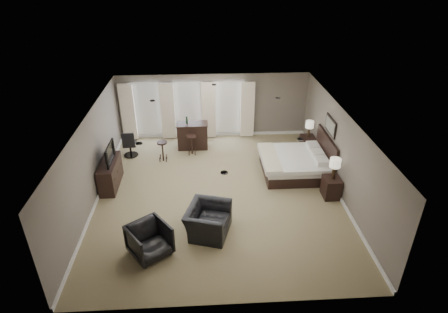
{
  "coord_description": "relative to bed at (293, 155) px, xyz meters",
  "views": [
    {
      "loc": [
        -0.41,
        -9.79,
        6.71
      ],
      "look_at": [
        0.2,
        0.4,
        1.1
      ],
      "focal_mm": 30.0,
      "sensor_mm": 36.0,
      "label": 1
    }
  ],
  "objects": [
    {
      "name": "nightstand_near",
      "position": [
        0.89,
        -1.45,
        -0.36
      ],
      "size": [
        0.49,
        0.6,
        0.65
      ],
      "primitive_type": "cube",
      "color": "black",
      "rests_on": "ground"
    },
    {
      "name": "lamp_far",
      "position": [
        0.89,
        1.45,
        0.29
      ],
      "size": [
        0.3,
        0.3,
        0.63
      ],
      "primitive_type": "cube",
      "color": "beige",
      "rests_on": "nightstand_far"
    },
    {
      "name": "armchair_far",
      "position": [
        -4.41,
        -3.67,
        -0.21
      ],
      "size": [
        1.25,
        1.24,
        0.94
      ],
      "primitive_type": "imported",
      "rotation": [
        0.0,
        0.0,
        0.64
      ],
      "color": "black",
      "rests_on": "ground"
    },
    {
      "name": "tv",
      "position": [
        -6.03,
        -0.42,
        0.26
      ],
      "size": [
        0.6,
        1.03,
        0.14
      ],
      "primitive_type": "imported",
      "rotation": [
        0.0,
        0.0,
        1.57
      ],
      "color": "black",
      "rests_on": "dresser"
    },
    {
      "name": "bar_stool_right",
      "position": [
        -3.45,
        1.59,
        -0.31
      ],
      "size": [
        0.45,
        0.45,
        0.76
      ],
      "primitive_type": "cube",
      "rotation": [
        0.0,
        0.0,
        0.32
      ],
      "color": "black",
      "rests_on": "ground"
    },
    {
      "name": "bar_counter",
      "position": [
        -3.42,
        2.12,
        -0.17
      ],
      "size": [
        1.18,
        0.61,
        1.03
      ],
      "primitive_type": "cube",
      "color": "black",
      "rests_on": "ground"
    },
    {
      "name": "room",
      "position": [
        -2.58,
        -1.09,
        0.61
      ],
      "size": [
        7.6,
        8.6,
        2.64
      ],
      "color": "#807351",
      "rests_on": "ground"
    },
    {
      "name": "nightstand_far",
      "position": [
        0.89,
        1.45,
        -0.36
      ],
      "size": [
        0.49,
        0.6,
        0.66
      ],
      "primitive_type": "cube",
      "color": "black",
      "rests_on": "ground"
    },
    {
      "name": "bar_stool_left",
      "position": [
        -4.49,
        1.14,
        -0.3
      ],
      "size": [
        0.39,
        0.39,
        0.76
      ],
      "primitive_type": "cube",
      "rotation": [
        0.0,
        0.0,
        -0.08
      ],
      "color": "black",
      "rests_on": "ground"
    },
    {
      "name": "wall_art",
      "position": [
        1.12,
        0.0,
        1.06
      ],
      "size": [
        0.04,
        0.96,
        0.56
      ],
      "primitive_type": "cube",
      "color": "slate",
      "rests_on": "room"
    },
    {
      "name": "desk_chair",
      "position": [
        -5.73,
        1.6,
        -0.17
      ],
      "size": [
        0.55,
        0.55,
        1.02
      ],
      "primitive_type": "cube",
      "rotation": [
        0.0,
        0.0,
        3.19
      ],
      "color": "black",
      "rests_on": "ground"
    },
    {
      "name": "dresser",
      "position": [
        -6.03,
        -0.42,
        -0.25
      ],
      "size": [
        0.49,
        1.51,
        0.88
      ],
      "primitive_type": "cube",
      "color": "black",
      "rests_on": "ground"
    },
    {
      "name": "lamp_near",
      "position": [
        0.89,
        -1.45,
        0.31
      ],
      "size": [
        0.33,
        0.33,
        0.68
      ],
      "primitive_type": "cube",
      "color": "beige",
      "rests_on": "nightstand_near"
    },
    {
      "name": "armchair_near",
      "position": [
        -2.94,
        -2.93,
        -0.15
      ],
      "size": [
        1.12,
        1.4,
        1.07
      ],
      "primitive_type": "imported",
      "rotation": [
        0.0,
        0.0,
        1.27
      ],
      "color": "black",
      "rests_on": "ground"
    },
    {
      "name": "window_bay",
      "position": [
        -3.58,
        3.02,
        0.52
      ],
      "size": [
        5.25,
        0.2,
        2.3
      ],
      "color": "silver",
      "rests_on": "room"
    },
    {
      "name": "bed",
      "position": [
        0.0,
        0.0,
        0.0
      ],
      "size": [
        2.15,
        2.06,
        1.37
      ],
      "primitive_type": "cube",
      "color": "silver",
      "rests_on": "ground"
    }
  ]
}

